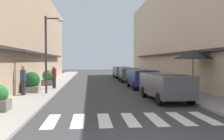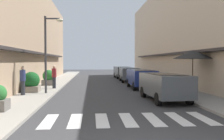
{
  "view_description": "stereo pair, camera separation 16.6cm",
  "coord_description": "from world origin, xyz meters",
  "px_view_note": "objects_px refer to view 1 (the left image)",
  "views": [
    {
      "loc": [
        -1.49,
        -5.35,
        2.14
      ],
      "look_at": [
        0.32,
        14.2,
        1.45
      ],
      "focal_mm": 39.37,
      "sensor_mm": 36.0,
      "label": 1
    },
    {
      "loc": [
        -1.32,
        -5.37,
        2.14
      ],
      "look_at": [
        0.32,
        14.2,
        1.45
      ],
      "focal_mm": 39.37,
      "sensor_mm": 36.0,
      "label": 2
    }
  ],
  "objects_px": {
    "parked_car_far": "(129,73)",
    "street_lamp": "(49,46)",
    "cafe_umbrella": "(193,55)",
    "parked_car_mid": "(141,77)",
    "parked_car_distant": "(122,71)",
    "pedestrian_walking_far": "(54,76)",
    "pedestrian_walking_near": "(23,80)",
    "planter_far": "(48,78)",
    "parked_car_near": "(165,84)",
    "planter_midblock": "(31,82)"
  },
  "relations": [
    {
      "from": "cafe_umbrella",
      "to": "pedestrian_walking_far",
      "type": "bearing_deg",
      "value": 158.19
    },
    {
      "from": "cafe_umbrella",
      "to": "pedestrian_walking_near",
      "type": "distance_m",
      "value": 10.61
    },
    {
      "from": "planter_midblock",
      "to": "cafe_umbrella",
      "type": "bearing_deg",
      "value": -8.81
    },
    {
      "from": "planter_midblock",
      "to": "street_lamp",
      "type": "bearing_deg",
      "value": -30.41
    },
    {
      "from": "parked_car_near",
      "to": "cafe_umbrella",
      "type": "height_order",
      "value": "cafe_umbrella"
    },
    {
      "from": "parked_car_far",
      "to": "pedestrian_walking_near",
      "type": "xyz_separation_m",
      "value": [
        -8.05,
        -10.27,
        0.11
      ]
    },
    {
      "from": "parked_car_near",
      "to": "planter_midblock",
      "type": "distance_m",
      "value": 8.73
    },
    {
      "from": "parked_car_near",
      "to": "pedestrian_walking_far",
      "type": "distance_m",
      "value": 8.85
    },
    {
      "from": "planter_far",
      "to": "planter_midblock",
      "type": "bearing_deg",
      "value": -94.2
    },
    {
      "from": "planter_far",
      "to": "parked_car_distant",
      "type": "bearing_deg",
      "value": 52.02
    },
    {
      "from": "cafe_umbrella",
      "to": "pedestrian_walking_far",
      "type": "relative_size",
      "value": 1.6
    },
    {
      "from": "parked_car_far",
      "to": "parked_car_distant",
      "type": "relative_size",
      "value": 0.91
    },
    {
      "from": "parked_car_far",
      "to": "pedestrian_walking_near",
      "type": "height_order",
      "value": "pedestrian_walking_near"
    },
    {
      "from": "parked_car_far",
      "to": "parked_car_distant",
      "type": "bearing_deg",
      "value": 90.0
    },
    {
      "from": "parked_car_mid",
      "to": "pedestrian_walking_far",
      "type": "relative_size",
      "value": 2.43
    },
    {
      "from": "planter_midblock",
      "to": "planter_far",
      "type": "relative_size",
      "value": 1.02
    },
    {
      "from": "parked_car_distant",
      "to": "pedestrian_walking_far",
      "type": "xyz_separation_m",
      "value": [
        -6.73,
        -12.27,
        0.1
      ]
    },
    {
      "from": "parked_car_far",
      "to": "parked_car_distant",
      "type": "distance_m",
      "value": 5.57
    },
    {
      "from": "street_lamp",
      "to": "planter_far",
      "type": "distance_m",
      "value": 5.98
    },
    {
      "from": "cafe_umbrella",
      "to": "parked_car_mid",
      "type": "bearing_deg",
      "value": 120.8
    },
    {
      "from": "parked_car_near",
      "to": "street_lamp",
      "type": "bearing_deg",
      "value": 156.15
    },
    {
      "from": "parked_car_near",
      "to": "cafe_umbrella",
      "type": "xyz_separation_m",
      "value": [
        2.44,
        2.08,
        1.64
      ]
    },
    {
      "from": "planter_midblock",
      "to": "planter_far",
      "type": "bearing_deg",
      "value": 85.8
    },
    {
      "from": "parked_car_near",
      "to": "parked_car_mid",
      "type": "distance_m",
      "value": 6.18
    },
    {
      "from": "parked_car_mid",
      "to": "parked_car_far",
      "type": "bearing_deg",
      "value": 90.0
    },
    {
      "from": "planter_midblock",
      "to": "pedestrian_walking_near",
      "type": "distance_m",
      "value": 1.54
    },
    {
      "from": "cafe_umbrella",
      "to": "pedestrian_walking_near",
      "type": "height_order",
      "value": "cafe_umbrella"
    },
    {
      "from": "parked_car_near",
      "to": "street_lamp",
      "type": "xyz_separation_m",
      "value": [
        -6.62,
        2.93,
        2.21
      ]
    },
    {
      "from": "street_lamp",
      "to": "cafe_umbrella",
      "type": "bearing_deg",
      "value": -5.34
    },
    {
      "from": "street_lamp",
      "to": "cafe_umbrella",
      "type": "distance_m",
      "value": 9.12
    },
    {
      "from": "planter_far",
      "to": "pedestrian_walking_near",
      "type": "distance_m",
      "value": 6.17
    },
    {
      "from": "parked_car_far",
      "to": "cafe_umbrella",
      "type": "height_order",
      "value": "cafe_umbrella"
    },
    {
      "from": "parked_car_distant",
      "to": "street_lamp",
      "type": "relative_size",
      "value": 0.93
    },
    {
      "from": "parked_car_far",
      "to": "planter_midblock",
      "type": "bearing_deg",
      "value": -132.09
    },
    {
      "from": "planter_far",
      "to": "parked_car_near",
      "type": "bearing_deg",
      "value": -47.7
    },
    {
      "from": "planter_far",
      "to": "pedestrian_walking_far",
      "type": "distance_m",
      "value": 2.72
    },
    {
      "from": "street_lamp",
      "to": "parked_car_far",
      "type": "bearing_deg",
      "value": 55.16
    },
    {
      "from": "parked_car_near",
      "to": "parked_car_distant",
      "type": "xyz_separation_m",
      "value": [
        0.0,
        18.02,
        0.0
      ]
    },
    {
      "from": "parked_car_near",
      "to": "parked_car_far",
      "type": "height_order",
      "value": "same"
    },
    {
      "from": "parked_car_far",
      "to": "planter_far",
      "type": "xyz_separation_m",
      "value": [
        -7.57,
        -4.12,
        -0.19
      ]
    },
    {
      "from": "pedestrian_walking_near",
      "to": "parked_car_mid",
      "type": "bearing_deg",
      "value": 99.61
    },
    {
      "from": "street_lamp",
      "to": "cafe_umbrella",
      "type": "relative_size",
      "value": 1.78
    },
    {
      "from": "parked_car_near",
      "to": "street_lamp",
      "type": "height_order",
      "value": "street_lamp"
    },
    {
      "from": "parked_car_far",
      "to": "street_lamp",
      "type": "bearing_deg",
      "value": -124.84
    },
    {
      "from": "parked_car_mid",
      "to": "pedestrian_walking_near",
      "type": "bearing_deg",
      "value": -153.52
    },
    {
      "from": "parked_car_distant",
      "to": "planter_far",
      "type": "bearing_deg",
      "value": -127.98
    },
    {
      "from": "parked_car_far",
      "to": "pedestrian_walking_far",
      "type": "height_order",
      "value": "pedestrian_walking_far"
    },
    {
      "from": "pedestrian_walking_near",
      "to": "cafe_umbrella",
      "type": "bearing_deg",
      "value": 72.63
    },
    {
      "from": "planter_far",
      "to": "pedestrian_walking_far",
      "type": "bearing_deg",
      "value": -71.81
    },
    {
      "from": "parked_car_distant",
      "to": "pedestrian_walking_far",
      "type": "bearing_deg",
      "value": -118.73
    }
  ]
}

